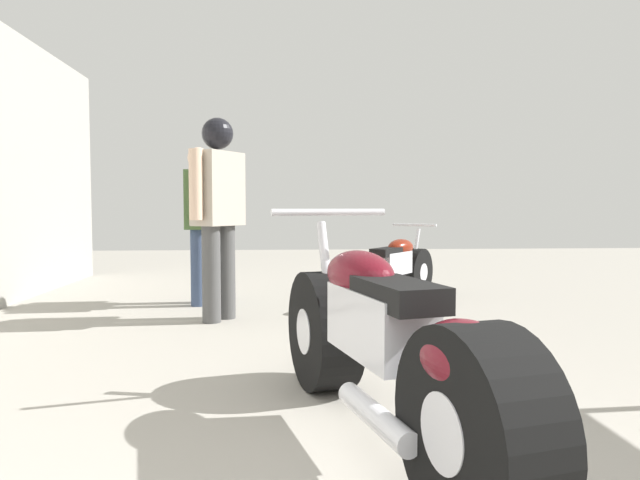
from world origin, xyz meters
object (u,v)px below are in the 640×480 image
at_px(mechanic_in_blue, 199,216).
at_px(mechanic_with_helmet, 218,200).
at_px(motorcycle_maroon_cruiser, 382,348).
at_px(motorcycle_black_naked, 391,271).

xyz_separation_m(mechanic_in_blue, mechanic_with_helmet, (0.30, -0.88, 0.16)).
relative_size(motorcycle_maroon_cruiser, mechanic_with_helmet, 1.19).
distance_m(motorcycle_maroon_cruiser, mechanic_in_blue, 3.92).
height_order(mechanic_in_blue, mechanic_with_helmet, mechanic_with_helmet).
bearing_deg(mechanic_with_helmet, mechanic_in_blue, 108.89).
bearing_deg(mechanic_with_helmet, motorcycle_black_naked, 24.46).
height_order(motorcycle_maroon_cruiser, mechanic_in_blue, mechanic_in_blue).
height_order(motorcycle_black_naked, mechanic_with_helmet, mechanic_with_helmet).
relative_size(motorcycle_maroon_cruiser, motorcycle_black_naked, 1.41).
relative_size(motorcycle_black_naked, mechanic_with_helmet, 0.84).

